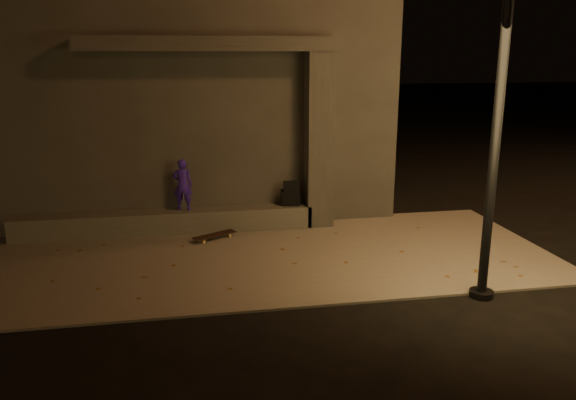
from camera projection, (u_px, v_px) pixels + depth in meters
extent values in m
plane|color=black|center=(264.00, 306.00, 8.25)|extent=(120.00, 120.00, 0.00)
cube|color=slate|center=(249.00, 258.00, 10.14)|extent=(11.00, 4.40, 0.04)
cube|color=#3B3836|center=(185.00, 96.00, 13.60)|extent=(9.00, 5.00, 5.20)
cube|color=#55524D|center=(166.00, 221.00, 11.49)|extent=(6.00, 0.55, 0.45)
cube|color=#3B3836|center=(319.00, 141.00, 11.65)|extent=(0.55, 0.55, 3.60)
cube|color=#3B3836|center=(209.00, 44.00, 10.82)|extent=(5.00, 0.70, 0.28)
imported|color=#361AAE|center=(183.00, 185.00, 11.36)|extent=(0.42, 0.31, 1.06)
cube|color=black|center=(291.00, 198.00, 11.84)|extent=(0.41, 0.29, 0.32)
cube|color=black|center=(291.00, 185.00, 11.77)|extent=(0.35, 0.08, 0.23)
cube|color=black|center=(215.00, 235.00, 11.07)|extent=(0.90, 0.63, 0.02)
cylinder|color=tan|center=(225.00, 234.00, 11.33)|extent=(0.07, 0.06, 0.06)
cylinder|color=tan|center=(230.00, 236.00, 11.20)|extent=(0.07, 0.06, 0.06)
cylinder|color=tan|center=(199.00, 240.00, 10.97)|extent=(0.07, 0.06, 0.06)
cylinder|color=tan|center=(204.00, 242.00, 10.84)|extent=(0.07, 0.06, 0.06)
cube|color=#99999E|center=(227.00, 233.00, 11.26)|extent=(0.14, 0.19, 0.02)
cube|color=#99999E|center=(202.00, 239.00, 10.89)|extent=(0.14, 0.19, 0.02)
cylinder|color=black|center=(504.00, 50.00, 7.64)|extent=(0.14, 0.14, 7.27)
cylinder|color=black|center=(481.00, 294.00, 8.55)|extent=(0.36, 0.36, 0.10)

